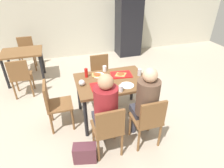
{
  "coord_description": "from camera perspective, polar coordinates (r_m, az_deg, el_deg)",
  "views": [
    {
      "loc": [
        -0.8,
        -2.61,
        2.3
      ],
      "look_at": [
        0.0,
        0.0,
        0.68
      ],
      "focal_mm": 29.98,
      "sensor_mm": 36.0,
      "label": 1
    }
  ],
  "objects": [
    {
      "name": "ground_plane",
      "position": [
        3.58,
        -0.0,
        -9.51
      ],
      "size": [
        10.0,
        10.0,
        0.02
      ],
      "primitive_type": "cube",
      "color": "#B7A893"
    },
    {
      "name": "back_wall",
      "position": [
        5.93,
        -9.77,
        21.59
      ],
      "size": [
        10.0,
        0.1,
        2.8
      ],
      "primitive_type": "cube",
      "color": "beige",
      "rests_on": "ground_plane"
    },
    {
      "name": "main_table",
      "position": [
        3.19,
        -0.0,
        -0.31
      ],
      "size": [
        1.2,
        0.86,
        0.75
      ],
      "color": "brown",
      "rests_on": "ground_plane"
    },
    {
      "name": "chair_near_left",
      "position": [
        2.59,
        -1.09,
        -13.25
      ],
      "size": [
        0.4,
        0.4,
        0.85
      ],
      "color": "brown",
      "rests_on": "ground_plane"
    },
    {
      "name": "chair_near_right",
      "position": [
        2.77,
        11.1,
        -10.49
      ],
      "size": [
        0.4,
        0.4,
        0.85
      ],
      "color": "brown",
      "rests_on": "ground_plane"
    },
    {
      "name": "chair_far_side",
      "position": [
        3.95,
        -3.46,
        3.57
      ],
      "size": [
        0.4,
        0.4,
        0.85
      ],
      "color": "brown",
      "rests_on": "ground_plane"
    },
    {
      "name": "chair_left_end",
      "position": [
        3.18,
        -17.28,
        -5.39
      ],
      "size": [
        0.4,
        0.4,
        0.85
      ],
      "color": "brown",
      "rests_on": "ground_plane"
    },
    {
      "name": "person_in_red",
      "position": [
        2.53,
        -2.03,
        -7.12
      ],
      "size": [
        0.32,
        0.42,
        1.26
      ],
      "color": "#383842",
      "rests_on": "ground_plane"
    },
    {
      "name": "person_in_brown_jacket",
      "position": [
        2.71,
        10.29,
        -4.74
      ],
      "size": [
        0.32,
        0.42,
        1.26
      ],
      "color": "#383842",
      "rests_on": "ground_plane"
    },
    {
      "name": "tray_red_near",
      "position": [
        2.96,
        -3.03,
        -0.64
      ],
      "size": [
        0.37,
        0.27,
        0.02
      ],
      "primitive_type": "cube",
      "rotation": [
        0.0,
        0.0,
        -0.03
      ],
      "color": "red",
      "rests_on": "main_table"
    },
    {
      "name": "tray_red_far",
      "position": [
        3.3,
        2.83,
        2.88
      ],
      "size": [
        0.39,
        0.3,
        0.02
      ],
      "primitive_type": "cube",
      "rotation": [
        0.0,
        0.0,
        -0.12
      ],
      "color": "red",
      "rests_on": "main_table"
    },
    {
      "name": "paper_plate_center",
      "position": [
        3.3,
        -4.2,
        2.73
      ],
      "size": [
        0.22,
        0.22,
        0.01
      ],
      "primitive_type": "cylinder",
      "color": "white",
      "rests_on": "main_table"
    },
    {
      "name": "paper_plate_near_edge",
      "position": [
        3.0,
        4.61,
        -0.39
      ],
      "size": [
        0.22,
        0.22,
        0.01
      ],
      "primitive_type": "cylinder",
      "color": "white",
      "rests_on": "main_table"
    },
    {
      "name": "pizza_slice_a",
      "position": [
        2.98,
        -2.76,
        -0.07
      ],
      "size": [
        0.15,
        0.17,
        0.02
      ],
      "color": "#C68C47",
      "rests_on": "tray_red_near"
    },
    {
      "name": "pizza_slice_b",
      "position": [
        3.29,
        2.67,
        3.08
      ],
      "size": [
        0.22,
        0.2,
        0.02
      ],
      "color": "#C68C47",
      "rests_on": "tray_red_far"
    },
    {
      "name": "pizza_slice_c",
      "position": [
        3.29,
        -4.65,
        2.89
      ],
      "size": [
        0.23,
        0.24,
        0.02
      ],
      "color": "#C68C47",
      "rests_on": "paper_plate_center"
    },
    {
      "name": "plastic_cup_a",
      "position": [
        3.42,
        -2.28,
        4.73
      ],
      "size": [
        0.07,
        0.07,
        0.1
      ],
      "primitive_type": "cylinder",
      "color": "white",
      "rests_on": "main_table"
    },
    {
      "name": "plastic_cup_b",
      "position": [
        2.82,
        2.76,
        -1.35
      ],
      "size": [
        0.07,
        0.07,
        0.1
      ],
      "primitive_type": "cylinder",
      "color": "white",
      "rests_on": "main_table"
    },
    {
      "name": "soda_can",
      "position": [
        3.29,
        8.4,
        3.55
      ],
      "size": [
        0.07,
        0.07,
        0.12
      ],
      "primitive_type": "cylinder",
      "color": "#B7BCC6",
      "rests_on": "main_table"
    },
    {
      "name": "condiment_bottle",
      "position": [
        3.23,
        -7.87,
        3.39
      ],
      "size": [
        0.06,
        0.06,
        0.16
      ],
      "primitive_type": "cylinder",
      "color": "red",
      "rests_on": "main_table"
    },
    {
      "name": "foil_bundle",
      "position": [
        3.01,
        -9.2,
        0.4
      ],
      "size": [
        0.1,
        0.1,
        0.1
      ],
      "primitive_type": "sphere",
      "color": "silver",
      "rests_on": "main_table"
    },
    {
      "name": "handbag",
      "position": [
        2.8,
        -8.26,
        -20.13
      ],
      "size": [
        0.35,
        0.23,
        0.28
      ],
      "primitive_type": "cube",
      "rotation": [
        0.0,
        0.0,
        -0.23
      ],
      "color": "#592D38",
      "rests_on": "ground_plane"
    },
    {
      "name": "drink_fridge",
      "position": [
        6.04,
        5.06,
        17.69
      ],
      "size": [
        0.7,
        0.6,
        1.9
      ],
      "primitive_type": "cube",
      "color": "black",
      "rests_on": "ground_plane"
    },
    {
      "name": "background_table",
      "position": [
        4.88,
        -25.61,
        7.54
      ],
      "size": [
        0.9,
        0.7,
        0.75
      ],
      "color": "brown",
      "rests_on": "ground_plane"
    },
    {
      "name": "background_chair_near",
      "position": [
        4.26,
        -26.15,
        2.37
      ],
      "size": [
        0.4,
        0.4,
        0.85
      ],
      "color": "brown",
      "rests_on": "ground_plane"
    },
    {
      "name": "background_chair_far",
      "position": [
        5.6,
        -24.63,
        9.18
      ],
      "size": [
        0.4,
        0.4,
        0.85
      ],
      "color": "brown",
      "rests_on": "ground_plane"
    }
  ]
}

